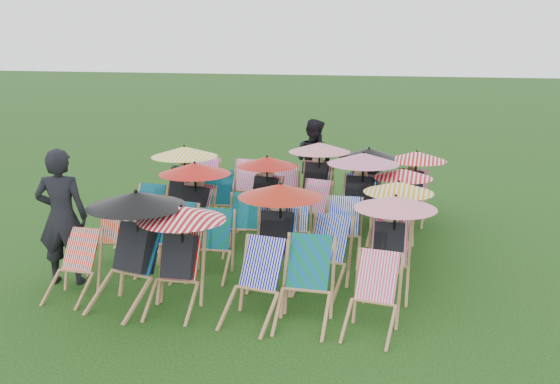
% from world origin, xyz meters
% --- Properties ---
extents(ground, '(100.00, 100.00, 0.00)m').
position_xyz_m(ground, '(0.00, 0.00, 0.00)').
color(ground, black).
rests_on(ground, ground).
extents(deckchair_0, '(0.55, 0.77, 0.83)m').
position_xyz_m(deckchair_0, '(-1.93, -2.24, 0.41)').
color(deckchair_0, '#A4754C').
rests_on(deckchair_0, ground).
extents(deckchair_1, '(1.22, 1.30, 1.44)m').
position_xyz_m(deckchair_1, '(-1.08, -2.26, 0.76)').
color(deckchair_1, '#A4754C').
rests_on(deckchair_1, ground).
extents(deckchair_2, '(1.08, 1.14, 1.29)m').
position_xyz_m(deckchair_2, '(-0.48, -2.23, 0.68)').
color(deckchair_2, '#A4754C').
rests_on(deckchair_2, ground).
extents(deckchair_3, '(0.73, 0.93, 0.92)m').
position_xyz_m(deckchair_3, '(0.53, -2.32, 0.46)').
color(deckchair_3, '#A4754C').
rests_on(deckchair_3, ground).
extents(deckchair_4, '(0.65, 0.90, 0.96)m').
position_xyz_m(deckchair_4, '(1.12, -2.24, 0.48)').
color(deckchair_4, '#A4754C').
rests_on(deckchair_4, ground).
extents(deckchair_5, '(0.66, 0.85, 0.86)m').
position_xyz_m(deckchair_5, '(1.91, -2.29, 0.43)').
color(deckchair_5, '#A4754C').
rests_on(deckchair_5, ground).
extents(deckchair_6, '(0.73, 0.90, 0.88)m').
position_xyz_m(deckchair_6, '(-1.97, -1.16, 0.44)').
color(deckchair_6, '#A4754C').
rests_on(deckchair_6, ground).
extents(deckchair_7, '(0.73, 0.94, 0.95)m').
position_xyz_m(deckchair_7, '(-1.12, -1.13, 0.48)').
color(deckchair_7, '#A4754C').
rests_on(deckchair_7, ground).
extents(deckchair_8, '(0.65, 0.85, 0.87)m').
position_xyz_m(deckchair_8, '(-0.48, -1.06, 0.44)').
color(deckchair_8, '#A4754C').
rests_on(deckchair_8, ground).
extents(deckchair_9, '(1.15, 1.22, 1.36)m').
position_xyz_m(deckchair_9, '(0.46, -1.09, 0.72)').
color(deckchair_9, '#A4754C').
rests_on(deckchair_9, ground).
extents(deckchair_10, '(0.75, 0.94, 0.93)m').
position_xyz_m(deckchair_10, '(1.14, -1.18, 0.47)').
color(deckchair_10, '#A4754C').
rests_on(deckchair_10, ground).
extents(deckchair_11, '(1.08, 1.13, 1.28)m').
position_xyz_m(deckchair_11, '(1.99, -1.03, 0.67)').
color(deckchair_11, '#A4754C').
rests_on(deckchair_11, ground).
extents(deckchair_12, '(0.69, 0.90, 0.91)m').
position_xyz_m(deckchair_12, '(-2.07, -0.02, 0.46)').
color(deckchair_12, '#A4754C').
rests_on(deckchair_12, ground).
extents(deckchair_13, '(1.14, 1.21, 1.35)m').
position_xyz_m(deckchair_13, '(-1.25, 0.05, 0.71)').
color(deckchair_13, '#A4754C').
rests_on(deckchair_13, ground).
extents(deckchair_14, '(0.67, 0.86, 0.86)m').
position_xyz_m(deckchair_14, '(-0.35, 0.00, 0.43)').
color(deckchair_14, '#A4754C').
rests_on(deckchair_14, ground).
extents(deckchair_15, '(0.73, 0.94, 0.95)m').
position_xyz_m(deckchair_15, '(0.41, -0.02, 0.47)').
color(deckchair_15, '#A4754C').
rests_on(deckchair_15, ground).
extents(deckchair_16, '(0.64, 0.86, 0.89)m').
position_xyz_m(deckchair_16, '(1.20, 0.03, 0.45)').
color(deckchair_16, '#A4754C').
rests_on(deckchair_16, ground).
extents(deckchair_17, '(1.03, 1.10, 1.22)m').
position_xyz_m(deckchair_17, '(1.94, 0.10, 0.64)').
color(deckchair_17, '#A4754C').
rests_on(deckchair_17, ground).
extents(deckchair_18, '(1.18, 1.22, 1.40)m').
position_xyz_m(deckchair_18, '(-1.90, 1.19, 0.74)').
color(deckchair_18, '#A4754C').
rests_on(deckchair_18, ground).
extents(deckchair_19, '(0.77, 0.97, 0.95)m').
position_xyz_m(deckchair_19, '(-1.22, 1.17, 0.47)').
color(deckchair_19, '#A4754C').
rests_on(deckchair_19, ground).
extents(deckchair_20, '(1.07, 1.14, 1.27)m').
position_xyz_m(deckchair_20, '(-0.40, 1.28, 0.67)').
color(deckchair_20, '#A4754C').
rests_on(deckchair_20, ground).
extents(deckchair_21, '(0.72, 0.89, 0.86)m').
position_xyz_m(deckchair_21, '(0.46, 1.24, 0.43)').
color(deckchair_21, '#A4754C').
rests_on(deckchair_21, ground).
extents(deckchair_22, '(1.20, 1.26, 1.42)m').
position_xyz_m(deckchair_22, '(1.27, 1.24, 0.75)').
color(deckchair_22, '#A4754C').
rests_on(deckchair_22, ground).
extents(deckchair_23, '(0.99, 1.05, 1.17)m').
position_xyz_m(deckchair_23, '(1.94, 1.32, 0.62)').
color(deckchair_23, '#A4754C').
rests_on(deckchair_23, ground).
extents(deckchair_24, '(0.78, 0.97, 0.94)m').
position_xyz_m(deckchair_24, '(-1.90, 2.29, 0.47)').
color(deckchair_24, '#A4754C').
rests_on(deckchair_24, ground).
extents(deckchair_25, '(0.69, 0.91, 0.94)m').
position_xyz_m(deckchair_25, '(-1.14, 2.33, 0.47)').
color(deckchair_25, '#A4754C').
rests_on(deckchair_25, ground).
extents(deckchair_26, '(0.64, 0.84, 0.86)m').
position_xyz_m(deckchair_26, '(-0.29, 2.34, 0.43)').
color(deckchair_26, '#A4754C').
rests_on(deckchair_26, ground).
extents(deckchair_27, '(1.16, 1.21, 1.37)m').
position_xyz_m(deckchair_27, '(0.31, 2.39, 0.73)').
color(deckchair_27, '#A4754C').
rests_on(deckchair_27, ground).
extents(deckchair_28, '(1.10, 1.14, 1.31)m').
position_xyz_m(deckchair_28, '(1.24, 2.36, 0.69)').
color(deckchair_28, '#A4754C').
rests_on(deckchair_28, ground).
extents(deckchair_29, '(1.08, 1.13, 1.28)m').
position_xyz_m(deckchair_29, '(2.09, 2.42, 0.67)').
color(deckchair_29, '#A4754C').
rests_on(deckchair_29, ground).
extents(person_left, '(0.77, 0.60, 1.87)m').
position_xyz_m(person_left, '(-2.30, -1.83, 0.93)').
color(person_left, black).
rests_on(person_left, ground).
extents(person_rear, '(1.04, 0.96, 1.72)m').
position_xyz_m(person_rear, '(0.10, 3.24, 0.86)').
color(person_rear, black).
rests_on(person_rear, ground).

